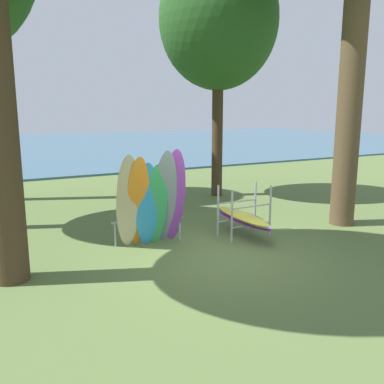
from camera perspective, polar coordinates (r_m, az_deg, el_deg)
ground_plane at (r=8.84m, az=3.92°, el=-8.69°), size 80.00×80.00×0.00m
lake_water at (r=37.16m, az=-21.37°, el=5.88°), size 80.00×36.00×0.10m
tree_mid_behind at (r=14.90m, az=3.68°, el=22.48°), size 3.98×3.98×8.24m
leaning_board_pile at (r=9.16m, az=-5.56°, el=-1.31°), size 1.67×0.85×2.20m
board_storage_rack at (r=10.05m, az=7.08°, el=-3.48°), size 1.15×2.13×1.25m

